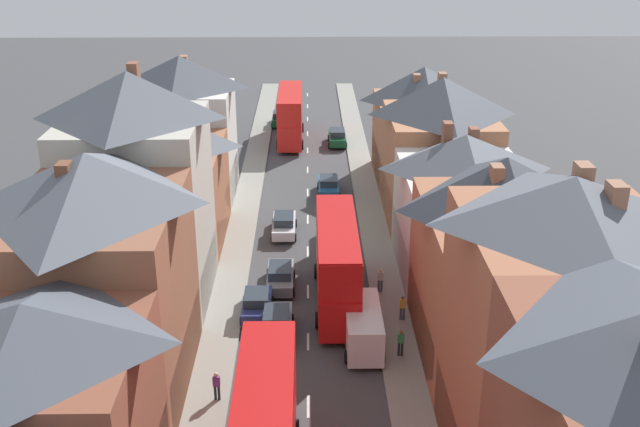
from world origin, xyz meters
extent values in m
cube|color=gray|center=(-5.10, 38.00, 0.07)|extent=(2.20, 104.00, 0.14)
cube|color=gray|center=(5.10, 38.00, 0.07)|extent=(2.20, 104.00, 0.14)
cube|color=silver|center=(0.00, 18.00, 0.01)|extent=(0.14, 1.80, 0.01)
cube|color=silver|center=(0.00, 24.00, 0.01)|extent=(0.14, 1.80, 0.01)
cube|color=silver|center=(0.00, 30.00, 0.01)|extent=(0.14, 1.80, 0.01)
cube|color=silver|center=(0.00, 36.00, 0.01)|extent=(0.14, 1.80, 0.01)
cube|color=silver|center=(0.00, 42.00, 0.01)|extent=(0.14, 1.80, 0.01)
cube|color=silver|center=(0.00, 48.00, 0.01)|extent=(0.14, 1.80, 0.01)
cube|color=silver|center=(0.00, 54.00, 0.01)|extent=(0.14, 1.80, 0.01)
cube|color=silver|center=(0.00, 60.00, 0.01)|extent=(0.14, 1.80, 0.01)
cube|color=silver|center=(0.00, 66.00, 0.01)|extent=(0.14, 1.80, 0.01)
cube|color=silver|center=(0.00, 72.00, 0.01)|extent=(0.14, 1.80, 0.01)
cube|color=silver|center=(0.00, 78.00, 0.01)|extent=(0.14, 1.80, 0.01)
cube|color=silver|center=(0.00, 84.00, 0.01)|extent=(0.14, 1.80, 0.01)
pyramid|color=#474C56|center=(-10.20, 10.57, 9.32)|extent=(8.00, 8.14, 1.67)
cube|color=brown|center=(-10.20, 19.87, 5.13)|extent=(8.00, 10.46, 10.26)
cube|color=olive|center=(-6.26, 19.87, 1.60)|extent=(0.12, 9.62, 3.20)
pyramid|color=#565B66|center=(-10.20, 19.87, 11.52)|extent=(8.00, 10.46, 2.51)
cube|color=brown|center=(-10.94, 19.21, 12.02)|extent=(0.60, 0.90, 1.00)
cube|color=#BCB7A8|center=(-10.20, 29.34, 5.90)|extent=(8.00, 8.48, 11.79)
cube|color=olive|center=(-6.26, 29.34, 1.60)|extent=(0.12, 7.80, 3.20)
pyramid|color=#565B66|center=(-10.20, 29.34, 13.17)|extent=(8.00, 8.48, 2.76)
cube|color=brown|center=(-10.11, 30.81, 13.95)|extent=(0.60, 0.90, 1.56)
cube|color=#A36042|center=(-10.20, 38.42, 3.61)|extent=(8.00, 9.68, 7.23)
cube|color=#1E5133|center=(-6.26, 38.42, 1.60)|extent=(0.12, 8.90, 3.20)
pyramid|color=#565B66|center=(-10.20, 38.42, 8.51)|extent=(8.00, 9.68, 2.57)
cube|color=brown|center=(-8.61, 40.82, 9.09)|extent=(0.60, 0.90, 1.16)
cube|color=brown|center=(-11.17, 41.07, 9.12)|extent=(0.60, 0.90, 1.22)
cube|color=silver|center=(-10.20, 47.00, 4.73)|extent=(8.00, 7.48, 9.47)
cube|color=maroon|center=(-6.26, 47.00, 1.60)|extent=(0.12, 6.88, 3.20)
pyramid|color=#474C56|center=(-10.20, 47.00, 10.79)|extent=(8.00, 7.48, 2.63)
cube|color=#99664C|center=(-9.92, 47.57, 11.38)|extent=(0.60, 0.90, 1.20)
cube|color=#A36042|center=(10.20, 13.47, 5.92)|extent=(8.00, 8.60, 11.84)
pyramid|color=#565B66|center=(10.20, 13.47, 12.82)|extent=(8.00, 8.60, 1.96)
cube|color=#99664C|center=(10.75, 14.30, 13.41)|extent=(0.60, 0.90, 1.18)
cube|color=#99664C|center=(11.46, 12.75, 13.30)|extent=(0.60, 0.90, 0.96)
cube|color=#A36042|center=(10.20, 22.98, 4.26)|extent=(8.00, 10.43, 8.51)
cube|color=black|center=(6.26, 22.98, 1.60)|extent=(0.12, 9.59, 3.20)
pyramid|color=#383D47|center=(10.20, 22.98, 9.97)|extent=(8.00, 10.43, 2.91)
cube|color=#99664C|center=(9.48, 22.17, 10.62)|extent=(0.60, 0.90, 1.30)
cube|color=silver|center=(10.20, 32.83, 3.70)|extent=(8.00, 9.27, 7.40)
cube|color=maroon|center=(6.26, 32.83, 1.60)|extent=(0.12, 8.53, 3.20)
pyramid|color=#565B66|center=(10.20, 32.83, 8.54)|extent=(8.00, 9.27, 2.28)
cube|color=brown|center=(9.20, 34.17, 9.34)|extent=(0.60, 0.90, 1.60)
cube|color=brown|center=(11.11, 34.96, 9.03)|extent=(0.60, 0.90, 0.99)
cube|color=#B2704C|center=(10.20, 42.17, 4.25)|extent=(8.00, 9.42, 8.51)
cube|color=maroon|center=(6.26, 42.17, 1.60)|extent=(0.12, 8.67, 3.20)
pyramid|color=#474C56|center=(10.20, 42.17, 9.93)|extent=(8.00, 9.42, 2.84)
cube|color=#99664C|center=(10.41, 43.96, 10.62)|extent=(0.60, 0.90, 1.38)
cube|color=#B2704C|center=(10.20, 51.49, 3.64)|extent=(8.00, 9.22, 7.28)
cube|color=olive|center=(6.26, 51.49, 1.60)|extent=(0.12, 8.48, 3.20)
pyramid|color=#474C56|center=(10.20, 51.49, 8.76)|extent=(8.00, 9.22, 2.96)
cube|color=#99664C|center=(9.43, 50.66, 9.27)|extent=(0.60, 0.90, 1.02)
cube|color=red|center=(1.80, 28.53, 1.65)|extent=(2.44, 10.80, 2.50)
cube|color=red|center=(1.80, 28.53, 4.05)|extent=(2.44, 10.58, 2.30)
cube|color=red|center=(1.80, 28.53, 5.25)|extent=(2.39, 10.37, 0.10)
cube|color=#28333D|center=(1.80, 33.88, 1.85)|extent=(2.20, 0.10, 1.20)
cube|color=#28333D|center=(1.80, 33.88, 4.15)|extent=(2.20, 0.10, 1.10)
cube|color=#28333D|center=(0.61, 28.53, 1.90)|extent=(0.06, 9.18, 0.90)
cube|color=#28333D|center=(0.61, 28.53, 4.15)|extent=(0.06, 9.18, 0.90)
cube|color=yellow|center=(1.80, 33.88, 4.95)|extent=(1.34, 0.08, 0.32)
cylinder|color=black|center=(0.58, 31.88, 0.50)|extent=(0.30, 1.00, 1.00)
cylinder|color=black|center=(3.02, 31.88, 0.50)|extent=(0.30, 1.00, 1.00)
cylinder|color=black|center=(0.58, 25.56, 0.50)|extent=(0.30, 1.00, 1.00)
cylinder|color=black|center=(3.02, 25.56, 0.50)|extent=(0.30, 1.00, 1.00)
cube|color=red|center=(-1.80, 63.41, 1.65)|extent=(2.44, 10.80, 2.50)
cube|color=red|center=(-1.80, 63.41, 4.05)|extent=(2.44, 10.58, 2.30)
cube|color=red|center=(-1.80, 63.41, 5.25)|extent=(2.39, 10.37, 0.10)
cube|color=#28333D|center=(-1.80, 68.76, 1.85)|extent=(2.20, 0.10, 1.20)
cube|color=#28333D|center=(-1.80, 68.76, 4.15)|extent=(2.20, 0.10, 1.10)
cube|color=#28333D|center=(-2.99, 63.41, 1.90)|extent=(0.06, 9.18, 0.90)
cube|color=#28333D|center=(-2.99, 63.41, 4.15)|extent=(0.06, 9.18, 0.90)
cube|color=yellow|center=(-1.80, 68.76, 4.95)|extent=(1.34, 0.08, 0.32)
cylinder|color=black|center=(-3.02, 66.76, 0.50)|extent=(0.30, 1.00, 1.00)
cylinder|color=black|center=(-0.58, 66.76, 0.50)|extent=(0.30, 1.00, 1.00)
cylinder|color=black|center=(-3.02, 60.44, 0.50)|extent=(0.30, 1.00, 1.00)
cylinder|color=black|center=(-0.58, 60.44, 0.50)|extent=(0.30, 1.00, 1.00)
cube|color=red|center=(-1.80, 12.22, 4.05)|extent=(2.44, 10.58, 2.30)
cube|color=red|center=(-1.80, 12.22, 5.25)|extent=(2.39, 10.37, 0.10)
cube|color=#28333D|center=(-1.80, 17.57, 1.85)|extent=(2.20, 0.10, 1.20)
cube|color=#28333D|center=(-1.80, 17.57, 4.15)|extent=(2.20, 0.10, 1.10)
cube|color=#28333D|center=(-2.99, 12.22, 4.15)|extent=(0.06, 9.18, 0.90)
cube|color=yellow|center=(-1.80, 17.57, 4.95)|extent=(1.34, 0.08, 0.32)
cube|color=navy|center=(-3.10, 27.04, 0.67)|extent=(1.70, 3.82, 0.72)
cube|color=#28333D|center=(-3.10, 26.85, 1.33)|extent=(1.46, 1.91, 0.60)
cylinder|color=black|center=(-3.95, 28.23, 0.31)|extent=(0.20, 0.62, 0.62)
cylinder|color=black|center=(-2.25, 28.23, 0.31)|extent=(0.20, 0.62, 0.62)
cylinder|color=black|center=(-3.95, 25.86, 0.31)|extent=(0.20, 0.62, 0.62)
cylinder|color=black|center=(-2.25, 25.86, 0.31)|extent=(0.20, 0.62, 0.62)
cube|color=#144728|center=(-3.10, 69.31, 0.69)|extent=(1.70, 3.85, 0.75)
cube|color=#28333D|center=(-3.10, 69.11, 1.36)|extent=(1.46, 1.93, 0.60)
cylinder|color=black|center=(-3.95, 70.50, 0.31)|extent=(0.20, 0.62, 0.62)
cylinder|color=black|center=(-2.25, 70.50, 0.31)|extent=(0.20, 0.62, 0.62)
cylinder|color=black|center=(-3.95, 68.11, 0.31)|extent=(0.20, 0.62, 0.62)
cylinder|color=black|center=(-2.25, 68.11, 0.31)|extent=(0.20, 0.62, 0.62)
cube|color=gray|center=(-1.80, 24.77, 0.70)|extent=(1.70, 4.01, 0.77)
cube|color=#28333D|center=(-1.80, 24.57, 1.38)|extent=(1.46, 2.00, 0.60)
cylinder|color=black|center=(-2.65, 26.02, 0.31)|extent=(0.20, 0.62, 0.62)
cylinder|color=black|center=(-0.95, 26.02, 0.31)|extent=(0.20, 0.62, 0.62)
cylinder|color=black|center=(-2.65, 23.53, 0.31)|extent=(0.20, 0.62, 0.62)
cylinder|color=black|center=(-0.95, 23.53, 0.31)|extent=(0.20, 0.62, 0.62)
cube|color=silver|center=(-1.80, 39.22, 0.67)|extent=(1.70, 4.36, 0.71)
cube|color=#28333D|center=(-1.80, 39.00, 1.32)|extent=(1.46, 2.18, 0.60)
cylinder|color=black|center=(-2.65, 40.57, 0.31)|extent=(0.20, 0.62, 0.62)
cylinder|color=black|center=(-0.95, 40.57, 0.31)|extent=(0.20, 0.62, 0.62)
cylinder|color=black|center=(-2.65, 37.87, 0.31)|extent=(0.20, 0.62, 0.62)
cylinder|color=black|center=(-0.95, 37.87, 0.31)|extent=(0.20, 0.62, 0.62)
cube|color=#144728|center=(3.10, 61.96, 0.69)|extent=(1.70, 4.49, 0.77)
cube|color=#28333D|center=(3.10, 61.74, 1.38)|extent=(1.46, 2.24, 0.60)
cylinder|color=black|center=(2.25, 63.35, 0.31)|extent=(0.20, 0.62, 0.62)
cylinder|color=black|center=(3.95, 63.35, 0.31)|extent=(0.20, 0.62, 0.62)
cylinder|color=black|center=(2.25, 60.57, 0.31)|extent=(0.20, 0.62, 0.62)
cylinder|color=black|center=(3.95, 60.57, 0.31)|extent=(0.20, 0.62, 0.62)
cube|color=gray|center=(-1.80, 30.71, 0.66)|extent=(1.70, 4.28, 0.70)
cube|color=#28333D|center=(-1.80, 30.49, 1.31)|extent=(1.46, 2.14, 0.60)
cylinder|color=black|center=(-2.65, 32.03, 0.31)|extent=(0.20, 0.62, 0.62)
cylinder|color=black|center=(-0.95, 32.03, 0.31)|extent=(0.20, 0.62, 0.62)
cylinder|color=black|center=(-2.65, 29.38, 0.31)|extent=(0.20, 0.62, 0.62)
cylinder|color=black|center=(-0.95, 29.38, 0.31)|extent=(0.20, 0.62, 0.62)
cube|color=#236093|center=(1.80, 47.50, 0.68)|extent=(1.70, 4.25, 0.74)
cube|color=#28333D|center=(1.80, 47.29, 1.35)|extent=(1.46, 2.13, 0.60)
cylinder|color=black|center=(0.95, 48.82, 0.31)|extent=(0.20, 0.62, 0.62)
cylinder|color=black|center=(2.65, 48.82, 0.31)|extent=(0.20, 0.62, 0.62)
cylinder|color=black|center=(0.95, 46.18, 0.31)|extent=(0.20, 0.62, 0.62)
cylinder|color=black|center=(2.65, 46.18, 0.31)|extent=(0.20, 0.62, 0.62)
cube|color=white|center=(3.10, 23.39, 1.36)|extent=(1.96, 5.20, 2.10)
cube|color=#28333D|center=(3.10, 25.94, 1.66)|extent=(1.76, 0.10, 0.90)
cylinder|color=black|center=(2.12, 24.95, 0.36)|extent=(0.24, 0.72, 0.72)
cylinder|color=black|center=(4.08, 24.95, 0.36)|extent=(0.24, 0.72, 0.72)
cylinder|color=black|center=(2.12, 21.83, 0.36)|extent=(0.24, 0.72, 0.72)
cylinder|color=black|center=(4.08, 21.83, 0.36)|extent=(0.24, 0.72, 0.72)
cylinder|color=#23232D|center=(-4.67, 18.45, 0.56)|extent=(0.14, 0.14, 0.84)
cylinder|color=#23232D|center=(-4.49, 18.45, 0.56)|extent=(0.14, 0.14, 0.84)
cube|color=#723384|center=(-4.58, 18.45, 1.25)|extent=(0.36, 0.22, 0.54)
sphere|color=beige|center=(-4.58, 18.45, 1.64)|extent=(0.22, 0.22, 0.22)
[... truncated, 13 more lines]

